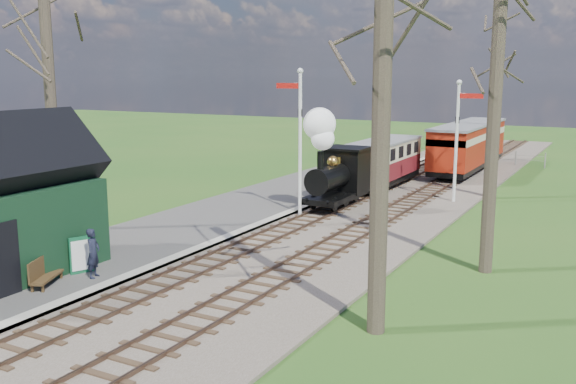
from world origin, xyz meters
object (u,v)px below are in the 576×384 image
object	(u,v)px
red_carriage_b	(478,141)
coach	(383,161)
locomotive	(335,165)
semaphore_near	(299,132)
semaphore_far	(458,132)
bench	(43,272)
person	(93,253)
sign_board	(82,255)
red_carriage_a	(458,150)

from	to	relation	value
red_carriage_b	coach	bearing A→B (deg)	-103.55
locomotive	semaphore_near	bearing A→B (deg)	-110.65
semaphore_far	red_carriage_b	distance (m)	13.09
bench	person	bearing A→B (deg)	58.05
sign_board	bench	xyz separation A→B (m)	(-0.12, -1.33, -0.18)
coach	red_carriage_a	distance (m)	5.89
semaphore_far	bench	distance (m)	19.30
coach	bench	xyz separation A→B (m)	(-2.66, -19.83, -0.93)
locomotive	person	distance (m)	12.78
red_carriage_b	bench	size ratio (longest dim) A/B	4.00
red_carriage_b	sign_board	world-z (taller)	red_carriage_b
semaphore_far	red_carriage_a	distance (m)	7.76
red_carriage_b	bench	distance (m)	31.08
red_carriage_a	bench	xyz separation A→B (m)	(-5.26, -25.12, -1.08)
locomotive	coach	world-z (taller)	locomotive
red_carriage_b	red_carriage_a	bearing A→B (deg)	-90.00
coach	sign_board	bearing A→B (deg)	-97.80
locomotive	sign_board	distance (m)	12.75
semaphore_near	semaphore_far	world-z (taller)	semaphore_near
coach	red_carriage_b	size ratio (longest dim) A/B	1.24
coach	bench	world-z (taller)	coach
locomotive	red_carriage_b	distance (m)	17.06
sign_board	person	distance (m)	0.65
coach	semaphore_far	bearing A→B (deg)	-25.34
coach	person	bearing A→B (deg)	-95.88
semaphore_far	red_carriage_a	bearing A→B (deg)	103.55
semaphore_near	person	size ratio (longest dim) A/B	4.31
red_carriage_b	person	xyz separation A→B (m)	(-4.52, -29.44, -0.72)
semaphore_far	sign_board	distance (m)	18.01
locomotive	coach	size ratio (longest dim) A/B	0.62
semaphore_near	semaphore_far	size ratio (longest dim) A/B	1.09
semaphore_near	semaphore_far	xyz separation A→B (m)	(5.14, 6.00, -0.27)
red_carriage_a	red_carriage_b	world-z (taller)	same
coach	bench	bearing A→B (deg)	-97.63
red_carriage_b	person	bearing A→B (deg)	-98.73
red_carriage_a	bench	bearing A→B (deg)	-101.82
red_carriage_a	bench	world-z (taller)	red_carriage_a
red_carriage_a	person	bearing A→B (deg)	-100.69
semaphore_near	sign_board	world-z (taller)	semaphore_near
semaphore_near	bench	xyz separation A→B (m)	(-1.89, -11.76, -3.05)
locomotive	sign_board	xyz separation A→B (m)	(-2.52, -12.43, -1.29)
red_carriage_b	person	size ratio (longest dim) A/B	3.94
sign_board	semaphore_far	bearing A→B (deg)	67.19
bench	coach	bearing A→B (deg)	82.37
coach	person	size ratio (longest dim) A/B	4.89
person	red_carriage_b	bearing A→B (deg)	-27.31
semaphore_far	sign_board	world-z (taller)	semaphore_far
bench	locomotive	bearing A→B (deg)	79.12
coach	sign_board	distance (m)	18.68
bench	red_carriage_b	bearing A→B (deg)	80.26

